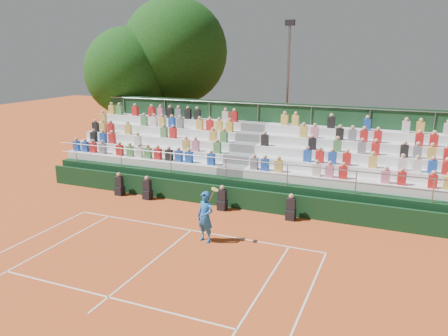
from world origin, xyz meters
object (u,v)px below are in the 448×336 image
at_px(tree_west, 129,72).
at_px(floodlight_mast, 288,83).
at_px(tennis_player, 205,217).
at_px(tree_east, 175,52).

bearing_deg(tree_west, floodlight_mast, 8.94).
distance_m(tennis_player, tree_west, 16.97).
distance_m(tennis_player, tree_east, 17.64).
bearing_deg(tree_west, tree_east, 42.43).
bearing_deg(floodlight_mast, tennis_player, -88.13).
xyz_separation_m(tree_west, floodlight_mast, (10.81, 1.70, -0.55)).
xyz_separation_m(tree_west, tree_east, (2.42, 2.21, 1.37)).
bearing_deg(tennis_player, floodlight_mast, 91.87).
relative_size(tree_west, tree_east, 0.81).
relative_size(tennis_player, tree_east, 0.20).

